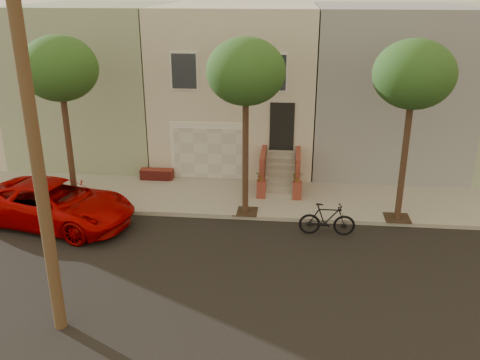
# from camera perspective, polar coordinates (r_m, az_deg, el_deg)

# --- Properties ---
(ground) EXTENTS (90.00, 90.00, 0.00)m
(ground) POSITION_cam_1_polar(r_m,az_deg,el_deg) (16.05, -4.34, -9.53)
(ground) COLOR black
(ground) RESTS_ON ground
(sidewalk) EXTENTS (40.00, 3.70, 0.15)m
(sidewalk) POSITION_cam_1_polar(r_m,az_deg,el_deg) (20.75, -1.80, -1.91)
(sidewalk) COLOR gray
(sidewalk) RESTS_ON ground
(house_row) EXTENTS (33.10, 11.70, 7.00)m
(house_row) POSITION_cam_1_polar(r_m,az_deg,el_deg) (25.33, -0.13, 10.73)
(house_row) COLOR #BBB29F
(house_row) RESTS_ON sidewalk
(tree_left) EXTENTS (2.70, 2.57, 6.30)m
(tree_left) POSITION_cam_1_polar(r_m,az_deg,el_deg) (19.50, -19.15, 11.34)
(tree_left) COLOR #2D2116
(tree_left) RESTS_ON sidewalk
(tree_mid) EXTENTS (2.70, 2.57, 6.30)m
(tree_mid) POSITION_cam_1_polar(r_m,az_deg,el_deg) (17.81, 0.64, 11.66)
(tree_mid) COLOR #2D2116
(tree_mid) RESTS_ON sidewalk
(tree_right) EXTENTS (2.70, 2.57, 6.30)m
(tree_right) POSITION_cam_1_polar(r_m,az_deg,el_deg) (18.16, 18.51, 10.79)
(tree_right) COLOR #2D2116
(tree_right) RESTS_ON sidewalk
(pickup_truck) EXTENTS (6.12, 3.85, 1.58)m
(pickup_truck) POSITION_cam_1_polar(r_m,az_deg,el_deg) (19.50, -19.57, -2.45)
(pickup_truck) COLOR #A90000
(pickup_truck) RESTS_ON ground
(motorcycle) EXTENTS (1.91, 0.54, 1.15)m
(motorcycle) POSITION_cam_1_polar(r_m,az_deg,el_deg) (17.95, 9.51, -4.26)
(motorcycle) COLOR black
(motorcycle) RESTS_ON ground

